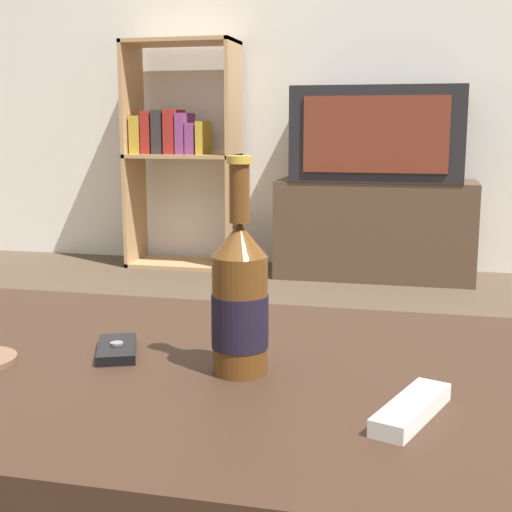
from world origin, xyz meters
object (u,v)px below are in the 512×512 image
(television, at_px, (378,134))
(beer_bottle, at_px, (240,300))
(bookshelf, at_px, (178,147))
(tv_stand, at_px, (375,229))
(remote_control, at_px, (412,409))
(cell_phone, at_px, (117,349))

(television, height_order, beer_bottle, television)
(bookshelf, bearing_deg, beer_bottle, -69.01)
(bookshelf, bearing_deg, television, -3.24)
(tv_stand, height_order, remote_control, tv_stand)
(tv_stand, bearing_deg, television, -90.00)
(tv_stand, relative_size, cell_phone, 8.04)
(television, distance_m, remote_control, 2.89)
(beer_bottle, bearing_deg, television, 90.20)
(television, height_order, remote_control, television)
(remote_control, bearing_deg, television, 114.32)
(cell_phone, bearing_deg, beer_bottle, -31.98)
(cell_phone, bearing_deg, remote_control, -39.95)
(cell_phone, relative_size, remote_control, 0.79)
(tv_stand, height_order, television, television)
(television, bearing_deg, remote_control, -85.36)
(tv_stand, xyz_separation_m, cell_phone, (-0.18, -2.74, 0.21))
(cell_phone, height_order, remote_control, remote_control)
(bookshelf, bearing_deg, tv_stand, -3.04)
(tv_stand, height_order, beer_bottle, beer_bottle)
(television, relative_size, remote_control, 5.35)
(tv_stand, bearing_deg, remote_control, -85.37)
(television, xyz_separation_m, cell_phone, (-0.18, -2.74, -0.27))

